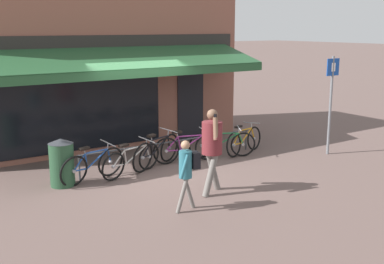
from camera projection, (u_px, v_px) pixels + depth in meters
The scene contains 13 objects.
ground_plane at pixel (161, 172), 11.24m from camera, with size 160.00×160.00×0.00m, color brown.
shop_front at pixel (91, 63), 13.95m from camera, with size 8.27×4.75×4.62m.
bike_rack_rail at pixel (172, 144), 11.87m from camera, with size 4.89×0.04×0.57m.
bicycle_blue at pixel (93, 165), 10.47m from camera, with size 1.67×0.58×0.86m.
bicycle_silver at pixel (132, 160), 10.92m from camera, with size 1.72×0.62×0.82m.
bicycle_black at pixel (156, 151), 11.56m from camera, with size 1.72×0.88×0.89m.
bicycle_purple at pixel (187, 148), 11.98m from camera, with size 1.77×0.58×0.83m.
bicycle_green at pixel (222, 144), 12.43m from camera, with size 1.61×0.91×0.81m.
bicycle_orange at pixel (244, 140), 12.82m from camera, with size 1.59×0.67×0.80m.
pedestrian_adult at pixel (212, 143), 9.61m from camera, with size 0.61×0.70×1.75m.
pedestrian_child at pixel (187, 166), 8.73m from camera, with size 0.51×0.31×1.34m.
litter_bin at pixel (62, 162), 10.17m from camera, with size 0.53×0.53×1.03m.
parking_sign at pixel (331, 95), 12.50m from camera, with size 0.44×0.07×2.59m.
Camera 1 is at (-5.40, -9.36, 3.32)m, focal length 45.00 mm.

